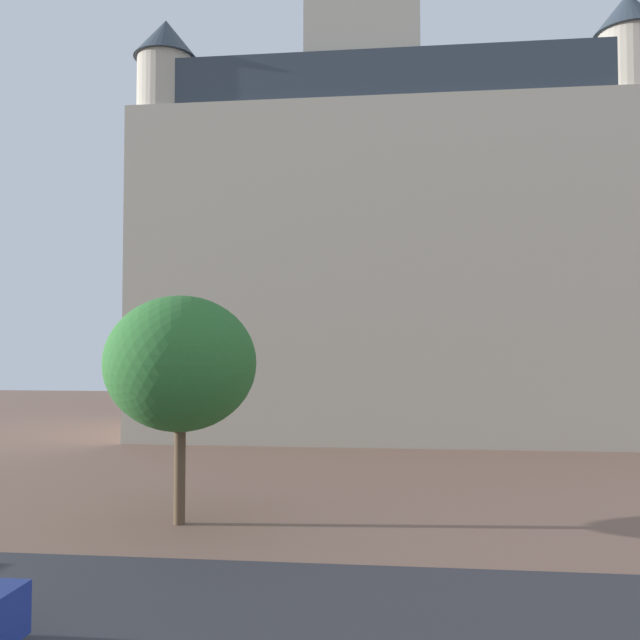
% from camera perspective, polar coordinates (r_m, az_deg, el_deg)
% --- Properties ---
extents(ground_plane, '(120.00, 120.00, 0.00)m').
position_cam_1_polar(ground_plane, '(11.91, -2.94, -24.76)').
color(ground_plane, brown).
extents(street_asphalt_strip, '(120.00, 7.31, 0.00)m').
position_cam_1_polar(street_asphalt_strip, '(11.82, -3.02, -24.92)').
color(street_asphalt_strip, '#2D2D33').
rests_on(street_asphalt_strip, ground_plane).
extents(landmark_building, '(25.74, 10.27, 35.38)m').
position_cam_1_polar(landmark_building, '(36.73, 5.48, 7.43)').
color(landmark_building, '#B2A893').
rests_on(landmark_building, ground_plane).
extents(tree_curb_far, '(3.95, 3.95, 5.93)m').
position_cam_1_polar(tree_curb_far, '(18.14, -11.60, -3.62)').
color(tree_curb_far, brown).
rests_on(tree_curb_far, ground_plane).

